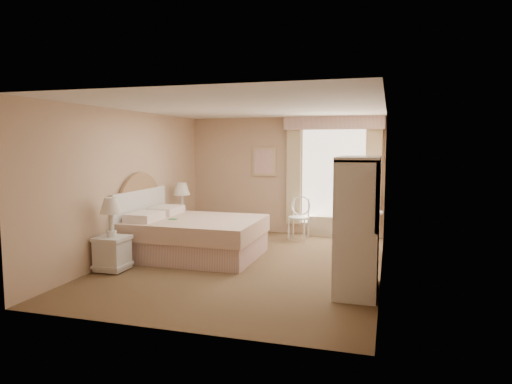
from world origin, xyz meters
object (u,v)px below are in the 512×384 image
(armoire, at_px, (358,236))
(bed, at_px, (189,235))
(nightstand_far, at_px, (182,218))
(cafe_chair, at_px, (300,214))
(round_table, at_px, (363,224))
(nightstand_near, at_px, (112,244))

(armoire, bearing_deg, bed, 158.96)
(nightstand_far, bearing_deg, armoire, -33.02)
(nightstand_far, bearing_deg, cafe_chair, 18.08)
(cafe_chair, distance_m, armoire, 3.41)
(round_table, distance_m, cafe_chair, 1.51)
(cafe_chair, height_order, armoire, armoire)
(bed, relative_size, cafe_chair, 2.53)
(bed, height_order, nightstand_far, bed)
(nightstand_near, bearing_deg, round_table, 34.31)
(cafe_chair, bearing_deg, nightstand_far, -157.10)
(armoire, bearing_deg, nightstand_near, -178.86)
(round_table, height_order, armoire, armoire)
(bed, bearing_deg, nightstand_far, 120.15)
(bed, distance_m, round_table, 3.13)
(bed, xyz_separation_m, nightstand_far, (-0.72, 1.25, 0.06))
(nightstand_near, height_order, cafe_chair, nightstand_near)
(nightstand_far, bearing_deg, bed, -59.85)
(nightstand_near, bearing_deg, bed, 58.84)
(nightstand_near, xyz_separation_m, round_table, (3.59, 2.45, 0.07))
(nightstand_near, relative_size, round_table, 1.53)
(round_table, xyz_separation_m, cafe_chair, (-1.31, 0.74, 0.02))
(bed, bearing_deg, cafe_chair, 52.03)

